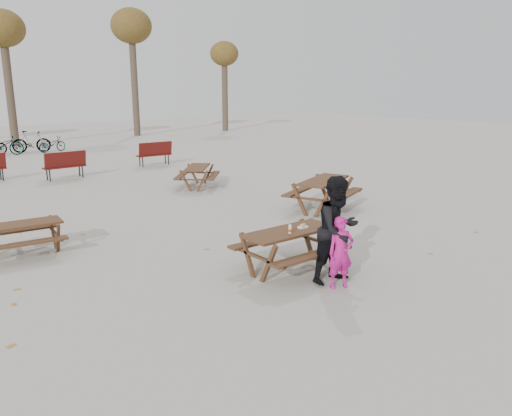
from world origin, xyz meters
TOP-DOWN VIEW (x-y plane):
  - ground at (0.00, 0.00)m, footprint 80.00×80.00m
  - main_picnic_table at (0.00, 0.00)m, footprint 1.80×1.45m
  - food_tray at (0.28, -0.05)m, footprint 0.18×0.11m
  - bread_roll at (0.28, -0.05)m, footprint 0.14×0.06m
  - soda_bottle at (-0.14, -0.15)m, footprint 0.07×0.07m
  - child at (0.13, -1.14)m, footprint 0.53×0.45m
  - adult at (0.28, -0.92)m, footprint 0.92×0.72m
  - picnic_table_east at (3.84, 2.88)m, footprint 2.45×2.24m
  - picnic_table_north at (-3.68, 3.97)m, footprint 1.66×1.39m
  - picnic_table_far at (2.80, 7.73)m, footprint 2.07×2.10m
  - park_bench_row at (-1.60, 12.63)m, footprint 12.74×1.67m
  - fallen_leaves at (0.50, 2.50)m, footprint 11.00×11.00m

SIDE VIEW (x-z plane):
  - ground at x=0.00m, z-range 0.00..0.00m
  - fallen_leaves at x=0.50m, z-range 0.00..0.01m
  - picnic_table_north at x=-3.68m, z-range 0.00..0.67m
  - picnic_table_far at x=2.80m, z-range 0.00..0.70m
  - picnic_table_east at x=3.84m, z-range 0.00..0.86m
  - park_bench_row at x=-1.60m, z-range 0.00..1.03m
  - main_picnic_table at x=0.00m, z-range 0.20..0.97m
  - child at x=0.13m, z-range 0.00..1.24m
  - food_tray at x=0.28m, z-range 0.78..0.81m
  - bread_roll at x=0.28m, z-range 0.81..0.86m
  - soda_bottle at x=-0.14m, z-range 0.76..0.93m
  - adult at x=0.28m, z-range 0.00..1.88m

